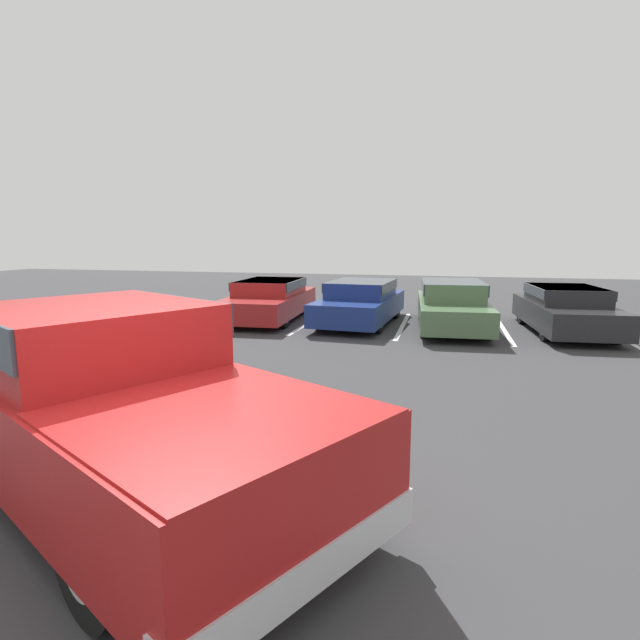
{
  "coord_description": "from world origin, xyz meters",
  "views": [
    {
      "loc": [
        2.21,
        -3.14,
        2.42
      ],
      "look_at": [
        0.11,
        5.25,
        1.0
      ],
      "focal_mm": 28.0,
      "sensor_mm": 36.0,
      "label": 1
    }
  ],
  "objects_px": {
    "parked_sedan_b": "(361,301)",
    "parked_sedan_c": "(452,303)",
    "pickup_truck": "(110,399)",
    "parked_sedan_a": "(270,298)",
    "parked_sedan_d": "(566,308)"
  },
  "relations": [
    {
      "from": "pickup_truck",
      "to": "parked_sedan_b",
      "type": "xyz_separation_m",
      "value": [
        0.79,
        9.99,
        -0.23
      ]
    },
    {
      "from": "parked_sedan_a",
      "to": "parked_sedan_b",
      "type": "relative_size",
      "value": 1.05
    },
    {
      "from": "parked_sedan_c",
      "to": "parked_sedan_d",
      "type": "bearing_deg",
      "value": 87.99
    },
    {
      "from": "pickup_truck",
      "to": "parked_sedan_d",
      "type": "bearing_deg",
      "value": 86.34
    },
    {
      "from": "parked_sedan_a",
      "to": "parked_sedan_b",
      "type": "height_order",
      "value": "parked_sedan_b"
    },
    {
      "from": "pickup_truck",
      "to": "parked_sedan_c",
      "type": "relative_size",
      "value": 1.23
    },
    {
      "from": "pickup_truck",
      "to": "parked_sedan_a",
      "type": "bearing_deg",
      "value": 129.43
    },
    {
      "from": "pickup_truck",
      "to": "parked_sedan_d",
      "type": "height_order",
      "value": "pickup_truck"
    },
    {
      "from": "parked_sedan_b",
      "to": "parked_sedan_c",
      "type": "distance_m",
      "value": 2.52
    },
    {
      "from": "parked_sedan_a",
      "to": "parked_sedan_d",
      "type": "xyz_separation_m",
      "value": [
        8.15,
        -0.21,
        -0.0
      ]
    },
    {
      "from": "pickup_truck",
      "to": "parked_sedan_b",
      "type": "distance_m",
      "value": 10.03
    },
    {
      "from": "pickup_truck",
      "to": "parked_sedan_a",
      "type": "xyz_separation_m",
      "value": [
        -2.0,
        10.09,
        -0.25
      ]
    },
    {
      "from": "parked_sedan_a",
      "to": "parked_sedan_d",
      "type": "distance_m",
      "value": 8.15
    },
    {
      "from": "pickup_truck",
      "to": "parked_sedan_c",
      "type": "xyz_separation_m",
      "value": [
        3.31,
        9.79,
        -0.2
      ]
    },
    {
      "from": "parked_sedan_b",
      "to": "parked_sedan_c",
      "type": "relative_size",
      "value": 0.97
    }
  ]
}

